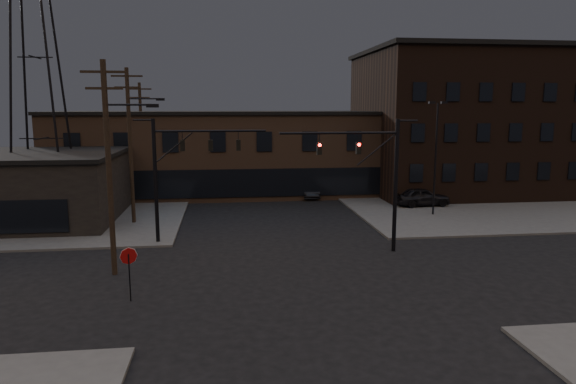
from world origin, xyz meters
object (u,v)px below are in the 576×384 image
Objects in this scene: traffic_signal_near at (377,171)px; parked_car_lot_a at (422,197)px; traffic_signal_far at (176,166)px; parked_car_lot_b at (483,188)px; car_crossing at (310,190)px; stop_sign at (129,262)px.

traffic_signal_near is 1.69× the size of parked_car_lot_a.
parked_car_lot_a is at bearing 25.37° from traffic_signal_far.
parked_car_lot_b is (28.11, 13.87, -4.13)m from traffic_signal_far.
car_crossing is at bearing 52.97° from parked_car_lot_a.
traffic_signal_far reaches higher than parked_car_lot_a.
traffic_signal_near is at bearing -16.17° from traffic_signal_far.
traffic_signal_near is 15.17m from stop_sign.
traffic_signal_far is at bearing 163.83° from traffic_signal_near.
traffic_signal_far is 22.72m from parked_car_lot_a.
traffic_signal_far is 1.84× the size of car_crossing.
traffic_signal_far is 1.69× the size of parked_car_lot_a.
parked_car_lot_a is (8.13, 13.08, -3.97)m from traffic_signal_near.
traffic_signal_near is 1.84× the size of car_crossing.
traffic_signal_near is at bearing 145.44° from parked_car_lot_a.
traffic_signal_far is at bearing -124.12° from car_crossing.
traffic_signal_near and traffic_signal_far have the same top height.
traffic_signal_near is 3.23× the size of stop_sign.
traffic_signal_near is 15.90m from parked_car_lot_a.
car_crossing is (11.23, 15.71, -4.30)m from traffic_signal_far.
traffic_signal_far is 1.58× the size of parked_car_lot_b.
traffic_signal_near reaches higher than parked_car_lot_b.
stop_sign is 0.57× the size of car_crossing.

